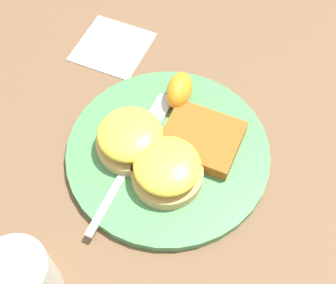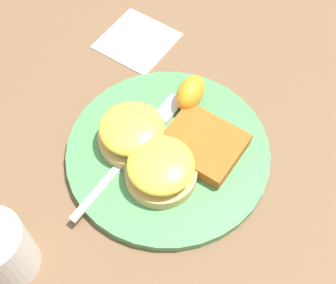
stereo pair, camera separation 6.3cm
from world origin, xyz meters
name	(u,v)px [view 1 (the left image)]	position (x,y,z in m)	size (l,w,h in m)	color
ground_plane	(168,155)	(0.00, 0.00, 0.00)	(1.10, 1.10, 0.00)	brown
plate	(168,152)	(0.00, 0.00, 0.01)	(0.28, 0.28, 0.01)	#47844C
sandwich_benedict_left	(130,138)	(0.05, 0.02, 0.04)	(0.10, 0.10, 0.05)	tan
sandwich_benedict_right	(167,169)	(-0.02, 0.04, 0.04)	(0.10, 0.10, 0.05)	tan
hashbrown_patty	(201,138)	(-0.03, -0.03, 0.02)	(0.10, 0.09, 0.02)	#A4531A
orange_wedge	(179,90)	(0.03, -0.08, 0.04)	(0.06, 0.04, 0.04)	orange
fork	(136,151)	(0.04, 0.02, 0.02)	(0.04, 0.24, 0.00)	silver
cup	(22,279)	(0.05, 0.24, 0.04)	(0.10, 0.07, 0.09)	silver
napkin	(112,46)	(0.18, -0.14, 0.00)	(0.11, 0.11, 0.00)	white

